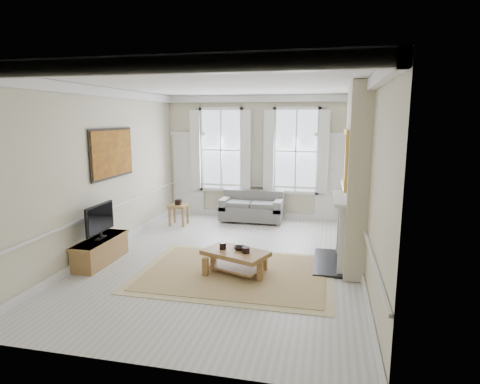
% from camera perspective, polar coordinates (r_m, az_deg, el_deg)
% --- Properties ---
extents(floor, '(7.20, 7.20, 0.00)m').
position_cam_1_polar(floor, '(8.14, -1.96, -9.53)').
color(floor, '#B7B5AD').
rests_on(floor, ground).
extents(ceiling, '(7.20, 7.20, 0.00)m').
position_cam_1_polar(ceiling, '(7.68, -2.12, 15.07)').
color(ceiling, white).
rests_on(ceiling, back_wall).
extents(back_wall, '(5.20, 0.00, 5.20)m').
position_cam_1_polar(back_wall, '(11.22, 2.60, 4.92)').
color(back_wall, beige).
rests_on(back_wall, floor).
extents(left_wall, '(0.00, 7.20, 7.20)m').
position_cam_1_polar(left_wall, '(8.75, -18.78, 2.79)').
color(left_wall, beige).
rests_on(left_wall, floor).
extents(right_wall, '(0.00, 7.20, 7.20)m').
position_cam_1_polar(right_wall, '(7.51, 17.54, 1.69)').
color(right_wall, beige).
rests_on(right_wall, floor).
extents(window_left, '(1.26, 0.20, 2.20)m').
position_cam_1_polar(window_left, '(11.39, -2.68, 6.01)').
color(window_left, '#B2BCC6').
rests_on(window_left, back_wall).
extents(window_right, '(1.26, 0.20, 2.20)m').
position_cam_1_polar(window_right, '(11.03, 7.97, 5.77)').
color(window_right, '#B2BCC6').
rests_on(window_right, back_wall).
extents(door_left, '(0.90, 0.08, 2.30)m').
position_cam_1_polar(door_left, '(11.78, -7.34, 2.41)').
color(door_left, silver).
rests_on(door_left, floor).
extents(door_right, '(0.90, 0.08, 2.30)m').
position_cam_1_polar(door_right, '(11.09, 13.04, 1.73)').
color(door_right, silver).
rests_on(door_right, floor).
extents(painting, '(0.05, 1.66, 1.06)m').
position_cam_1_polar(painting, '(8.95, -17.70, 5.27)').
color(painting, '#A2761B').
rests_on(painting, left_wall).
extents(chimney_breast, '(0.35, 1.70, 3.38)m').
position_cam_1_polar(chimney_breast, '(7.70, 16.12, 1.96)').
color(chimney_breast, beige).
rests_on(chimney_breast, floor).
extents(hearth, '(0.55, 1.50, 0.05)m').
position_cam_1_polar(hearth, '(8.09, 12.46, -9.73)').
color(hearth, black).
rests_on(hearth, floor).
extents(fireplace, '(0.21, 1.45, 1.33)m').
position_cam_1_polar(fireplace, '(7.88, 14.12, -4.94)').
color(fireplace, silver).
rests_on(fireplace, floor).
extents(mirror, '(0.06, 1.26, 1.06)m').
position_cam_1_polar(mirror, '(7.64, 14.64, 4.62)').
color(mirror, gold).
rests_on(mirror, chimney_breast).
extents(sofa, '(1.67, 0.81, 0.82)m').
position_cam_1_polar(sofa, '(10.98, 1.74, -2.36)').
color(sofa, '#605F5D').
rests_on(sofa, floor).
extents(side_table, '(0.45, 0.45, 0.54)m').
position_cam_1_polar(side_table, '(10.67, -8.73, -2.38)').
color(side_table, brown).
rests_on(side_table, floor).
extents(rug, '(3.50, 2.60, 0.02)m').
position_cam_1_polar(rug, '(7.43, -0.64, -11.43)').
color(rug, '#A78556').
rests_on(rug, floor).
extents(coffee_table, '(1.31, 1.03, 0.43)m').
position_cam_1_polar(coffee_table, '(7.31, -0.65, -8.98)').
color(coffee_table, brown).
rests_on(coffee_table, rug).
extents(ceramic_pot_a, '(0.12, 0.12, 0.12)m').
position_cam_1_polar(ceramic_pot_a, '(7.37, -2.47, -7.67)').
color(ceramic_pot_a, black).
rests_on(ceramic_pot_a, coffee_table).
extents(ceramic_pot_b, '(0.14, 0.14, 0.10)m').
position_cam_1_polar(ceramic_pot_b, '(7.18, 0.83, -8.24)').
color(ceramic_pot_b, black).
rests_on(ceramic_pot_b, coffee_table).
extents(bowl, '(0.24, 0.24, 0.05)m').
position_cam_1_polar(bowl, '(7.36, -0.09, -7.97)').
color(bowl, black).
rests_on(bowl, coffee_table).
extents(tv_stand, '(0.44, 1.36, 0.49)m').
position_cam_1_polar(tv_stand, '(8.34, -19.18, -7.88)').
color(tv_stand, brown).
rests_on(tv_stand, floor).
extents(tv, '(0.08, 0.90, 0.68)m').
position_cam_1_polar(tv, '(8.15, -19.31, -3.63)').
color(tv, black).
rests_on(tv, tv_stand).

